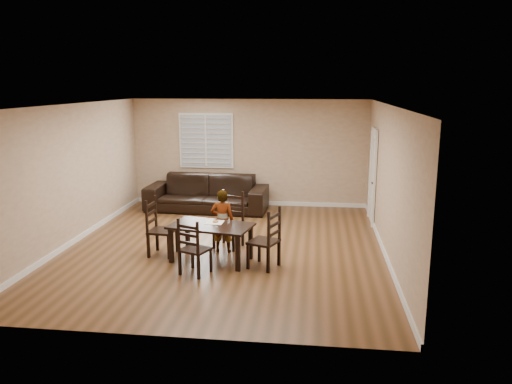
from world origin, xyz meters
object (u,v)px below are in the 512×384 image
chair_near (231,221)px  donut (216,221)px  sofa (207,193)px  child (222,221)px  chair_far (191,250)px  chair_right (270,241)px  chair_left (156,229)px  dining_table (211,230)px

chair_near → donut: bearing=-83.8°
sofa → child: bearing=-70.2°
chair_far → chair_right: bearing=-136.5°
donut → child: bearing=80.7°
chair_right → sofa: (-1.92, 3.79, -0.05)m
chair_left → chair_right: chair_left is taller
chair_near → sofa: size_ratio=0.36×
chair_right → sofa: bearing=-131.7°
chair_left → chair_right: bearing=-97.8°
dining_table → child: child is taller
chair_left → child: child is taller
chair_near → chair_right: (0.86, -1.15, -0.01)m
child → donut: bearing=78.5°
dining_table → chair_right: size_ratio=1.47×
dining_table → sofa: size_ratio=0.52×
chair_far → child: (0.29, 1.24, 0.16)m
chair_near → donut: chair_near is taller
child → sofa: (-0.96, 3.04, -0.16)m
dining_table → chair_left: size_ratio=1.46×
chair_left → donut: bearing=-88.8°
dining_table → chair_far: (-0.18, -0.74, -0.13)m
donut → chair_near: bearing=78.2°
dining_table → chair_left: chair_left is taller
chair_left → sofa: size_ratio=0.36×
chair_far → child: bearing=-80.9°
chair_far → chair_left: 1.31m
chair_left → chair_near: bearing=-57.5°
sofa → chair_right: bearing=-60.9°
dining_table → chair_left: 1.10m
chair_far → chair_left: size_ratio=0.91×
chair_far → chair_near: bearing=-81.1°
chair_near → chair_right: chair_near is taller
child → chair_left: bearing=11.4°
dining_table → child: (0.11, 0.50, 0.02)m
chair_right → child: 1.22m
child → sofa: 3.19m
dining_table → chair_right: bearing=-1.1°
child → chair_right: bearing=139.8°
chair_far → child: child is taller
dining_table → chair_near: 0.93m
chair_left → chair_far: bearing=-132.3°
chair_left → sofa: 3.33m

